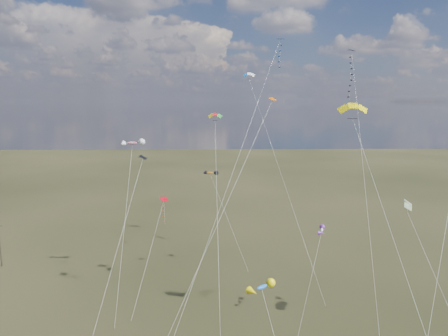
{
  "coord_description": "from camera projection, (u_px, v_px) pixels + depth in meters",
  "views": [
    {
      "loc": [
        -1.32,
        -35.84,
        27.96
      ],
      "look_at": [
        0.0,
        18.0,
        19.0
      ],
      "focal_mm": 32.0,
      "sensor_mm": 36.0,
      "label": 1
    }
  ],
  "objects": [
    {
      "name": "diamond_navy_tall",
      "position": [
        272.0,
        75.0,
        55.32
      ],
      "size": [
        15.99,
        23.82,
        36.91
      ],
      "color": "#0F1A4A",
      "rests_on": "ground"
    },
    {
      "name": "novelty_redwhite_stripe",
      "position": [
        132.0,
        144.0,
        58.21
      ],
      "size": [
        3.18,
        13.08,
        22.59
      ],
      "color": "red",
      "rests_on": "ground"
    },
    {
      "name": "parafoil_yellow",
      "position": [
        353.0,
        107.0,
        40.93
      ],
      "size": [
        5.66,
        20.26,
        28.29
      ],
      "color": "#E1CD03",
      "rests_on": "ground"
    },
    {
      "name": "diamond_black_high",
      "position": [
        352.0,
        88.0,
        50.9
      ],
      "size": [
        1.9,
        19.16,
        34.65
      ],
      "color": "black",
      "rests_on": "ground"
    },
    {
      "name": "parafoil_tricolor",
      "position": [
        215.0,
        117.0,
        51.57
      ],
      "size": [
        1.87,
        20.3,
        26.79
      ],
      "color": "#D4BD0C",
      "rests_on": "ground"
    },
    {
      "name": "novelty_white_purple",
      "position": [
        322.0,
        231.0,
        48.19
      ],
      "size": [
        4.81,
        6.62,
        13.03
      ],
      "color": "white",
      "rests_on": "ground"
    },
    {
      "name": "parafoil_blue_white",
      "position": [
        250.0,
        76.0,
        69.38
      ],
      "size": [
        10.27,
        21.16,
        33.32
      ],
      "color": "blue",
      "rests_on": "ground"
    },
    {
      "name": "diamond_red_low",
      "position": [
        163.0,
        215.0,
        58.35
      ],
      "size": [
        4.15,
        10.17,
        14.11
      ],
      "color": "#B10211",
      "rests_on": "ground"
    },
    {
      "name": "utility_pole_near",
      "position": [
        0.0,
        244.0,
        67.96
      ],
      "size": [
        1.4,
        0.2,
        8.0
      ],
      "color": "black",
      "rests_on": "ground"
    },
    {
      "name": "parafoil_striped",
      "position": [
        408.0,
        203.0,
        44.57
      ],
      "size": [
        3.83,
        15.7,
        17.47
      ],
      "color": "#D4CD09",
      "rests_on": "ground"
    },
    {
      "name": "diamond_black_mid",
      "position": [
        130.0,
        203.0,
        49.06
      ],
      "size": [
        4.87,
        16.39,
        21.02
      ],
      "color": "black",
      "rests_on": "ground"
    },
    {
      "name": "novelty_blue_yellow",
      "position": [
        262.0,
        288.0,
        35.22
      ],
      "size": [
        4.43,
        8.9,
        12.24
      ],
      "color": "blue",
      "rests_on": "ground"
    },
    {
      "name": "novelty_orange_black",
      "position": [
        210.0,
        173.0,
        73.77
      ],
      "size": [
        7.96,
        11.64,
        15.47
      ],
      "color": "orange",
      "rests_on": "ground"
    },
    {
      "name": "diamond_orange_center",
      "position": [
        239.0,
        175.0,
        48.86
      ],
      "size": [
        15.41,
        19.32,
        28.54
      ],
      "color": "#EF6400",
      "rests_on": "ground"
    }
  ]
}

